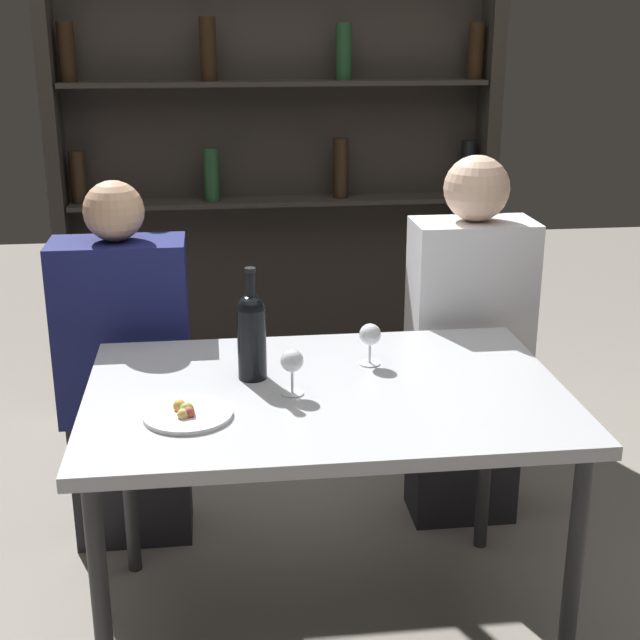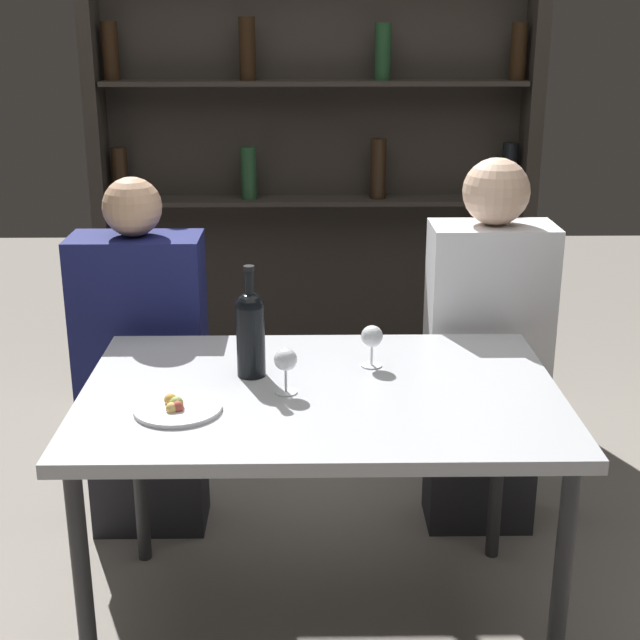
% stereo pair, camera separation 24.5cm
% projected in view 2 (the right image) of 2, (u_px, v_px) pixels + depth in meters
% --- Properties ---
extents(ground_plane, '(10.00, 10.00, 0.00)m').
position_uv_depth(ground_plane, '(321.00, 627.00, 2.62)').
color(ground_plane, gray).
extents(dining_table, '(1.28, 0.85, 0.76)m').
position_uv_depth(dining_table, '(321.00, 411.00, 2.40)').
color(dining_table, '#B7BABF').
rests_on(dining_table, ground_plane).
extents(wine_rack_wall, '(1.91, 0.21, 2.21)m').
position_uv_depth(wine_rack_wall, '(315.00, 156.00, 3.88)').
color(wine_rack_wall, '#28231E').
rests_on(wine_rack_wall, ground_plane).
extents(wine_bottle, '(0.08, 0.08, 0.31)m').
position_uv_depth(wine_bottle, '(250.00, 330.00, 2.43)').
color(wine_bottle, black).
rests_on(wine_bottle, dining_table).
extents(wine_glass_0, '(0.06, 0.06, 0.12)m').
position_uv_depth(wine_glass_0, '(286.00, 362.00, 2.32)').
color(wine_glass_0, silver).
rests_on(wine_glass_0, dining_table).
extents(wine_glass_1, '(0.06, 0.06, 0.12)m').
position_uv_depth(wine_glass_1, '(372.00, 338.00, 2.51)').
color(wine_glass_1, silver).
rests_on(wine_glass_1, dining_table).
extents(food_plate_0, '(0.22, 0.22, 0.04)m').
position_uv_depth(food_plate_0, '(177.00, 408.00, 2.24)').
color(food_plate_0, white).
rests_on(food_plate_0, dining_table).
extents(seated_person_left, '(0.42, 0.22, 1.23)m').
position_uv_depth(seated_person_left, '(143.00, 372.00, 2.99)').
color(seated_person_left, '#26262B').
rests_on(seated_person_left, ground_plane).
extents(seated_person_right, '(0.40, 0.22, 1.29)m').
position_uv_depth(seated_person_right, '(485.00, 360.00, 2.99)').
color(seated_person_right, '#26262B').
rests_on(seated_person_right, ground_plane).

